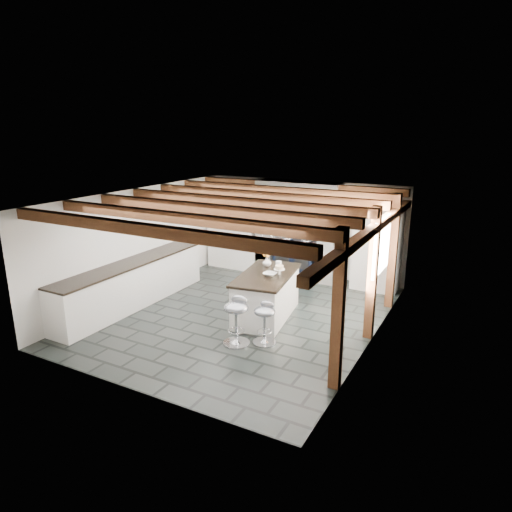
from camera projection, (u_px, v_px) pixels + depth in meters
The scene contains 6 objects.
ground at pixel (242, 315), 8.87m from camera, with size 6.00×6.00×0.00m, color black.
room_shell at pixel (249, 242), 10.06m from camera, with size 6.00×6.03×6.00m.
range_cooker at pixel (297, 258), 11.02m from camera, with size 1.00×0.63×0.99m.
kitchen_island at pixel (266, 295), 8.67m from camera, with size 1.17×1.87×1.16m.
bar_stool_near at pixel (265, 318), 7.59m from camera, with size 0.40×0.40×0.73m.
bar_stool_far at pixel (236, 315), 7.55m from camera, with size 0.45×0.45×0.84m.
Camera 1 is at (4.12, -7.12, 3.53)m, focal length 32.00 mm.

